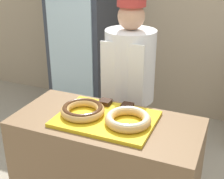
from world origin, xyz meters
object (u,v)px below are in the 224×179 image
(brownie_back_left, at_px, (105,102))
(serving_tray, at_px, (106,119))
(donut_chocolate_glaze, at_px, (83,110))
(baker_person, at_px, (129,92))
(brownie_back_right, at_px, (127,106))
(donut_light_glaze, at_px, (128,119))
(beverage_fridge, at_px, (83,41))

(brownie_back_left, bearing_deg, serving_tray, -64.81)
(donut_chocolate_glaze, height_order, baker_person, baker_person)
(donut_chocolate_glaze, height_order, brownie_back_right, donut_chocolate_glaze)
(serving_tray, distance_m, brownie_back_left, 0.19)
(serving_tray, height_order, donut_chocolate_glaze, donut_chocolate_glaze)
(donut_light_glaze, height_order, baker_person, baker_person)
(baker_person, height_order, beverage_fridge, beverage_fridge)
(brownie_back_right, bearing_deg, donut_chocolate_glaze, -141.05)
(donut_chocolate_glaze, xyz_separation_m, brownie_back_left, (0.08, 0.19, -0.02))
(serving_tray, relative_size, baker_person, 0.39)
(brownie_back_left, bearing_deg, donut_chocolate_glaze, -111.58)
(donut_chocolate_glaze, distance_m, beverage_fridge, 1.98)
(donut_chocolate_glaze, xyz_separation_m, brownie_back_right, (0.24, 0.19, -0.02))
(donut_light_glaze, distance_m, beverage_fridge, 2.15)
(donut_chocolate_glaze, relative_size, donut_light_glaze, 1.00)
(donut_light_glaze, distance_m, baker_person, 0.74)
(donut_light_glaze, bearing_deg, brownie_back_left, 141.05)
(donut_light_glaze, xyz_separation_m, brownie_back_right, (-0.08, 0.19, -0.02))
(baker_person, bearing_deg, brownie_back_right, -71.76)
(donut_chocolate_glaze, bearing_deg, baker_person, 83.51)
(brownie_back_left, height_order, baker_person, baker_person)
(serving_tray, bearing_deg, brownie_back_right, 64.81)
(donut_light_glaze, distance_m, brownie_back_left, 0.31)
(serving_tray, xyz_separation_m, donut_chocolate_glaze, (-0.16, -0.02, 0.05))
(donut_chocolate_glaze, height_order, donut_light_glaze, same)
(baker_person, distance_m, beverage_fridge, 1.47)
(beverage_fridge, bearing_deg, serving_tray, -58.15)
(serving_tray, xyz_separation_m, brownie_back_right, (0.08, 0.17, 0.03))
(donut_chocolate_glaze, bearing_deg, donut_light_glaze, 0.00)
(brownie_back_right, bearing_deg, donut_light_glaze, -68.42)
(serving_tray, height_order, brownie_back_right, brownie_back_right)
(brownie_back_right, bearing_deg, serving_tray, -115.19)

